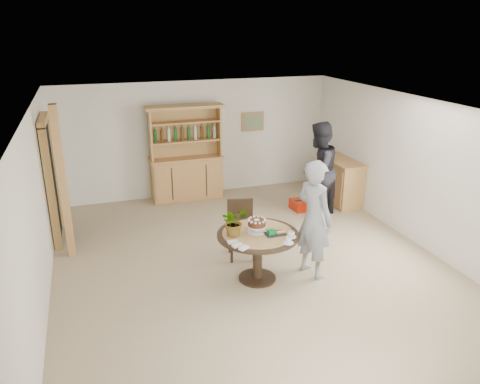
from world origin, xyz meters
name	(u,v)px	position (x,y,z in m)	size (l,w,h in m)	color
ground	(249,263)	(0.00, 0.00, 0.00)	(7.00, 7.00, 0.00)	tan
room_shell	(250,158)	(0.00, 0.01, 1.74)	(6.04, 7.04, 2.52)	white
doorway	(50,179)	(-2.93, 2.00, 1.11)	(0.13, 1.10, 2.18)	black
pine_post	(63,184)	(-2.70, 1.20, 1.25)	(0.12, 0.12, 2.50)	tan
hutch	(186,168)	(-0.30, 3.24, 0.69)	(1.62, 0.54, 2.04)	tan
sideboard	(339,181)	(2.74, 2.00, 0.47)	(0.54, 1.26, 0.94)	tan
dining_table	(258,243)	(-0.05, -0.50, 0.60)	(1.20, 1.20, 0.76)	black
dining_chair	(241,225)	(-0.04, 0.33, 0.54)	(0.50, 0.50, 0.95)	black
birthday_cake	(257,224)	(-0.05, -0.45, 0.88)	(0.30, 0.30, 0.20)	white
flower_vase	(234,221)	(-0.40, -0.45, 0.97)	(0.38, 0.33, 0.42)	#3F7233
gift_tray	(275,233)	(0.16, -0.62, 0.79)	(0.30, 0.20, 0.08)	black
coffee_cup_a	(291,235)	(0.35, -0.78, 0.80)	(0.15, 0.15, 0.09)	white
coffee_cup_b	(288,241)	(0.23, -0.95, 0.79)	(0.15, 0.15, 0.08)	white
napkins	(238,245)	(-0.46, -0.81, 0.77)	(0.24, 0.33, 0.03)	white
teen_boy	(314,219)	(0.80, -0.60, 0.90)	(0.66, 0.43, 1.81)	gray
adult_person	(318,170)	(1.91, 1.43, 0.95)	(0.92, 0.72, 1.90)	black
red_suitcase	(306,204)	(1.90, 1.84, 0.10)	(0.62, 0.44, 0.21)	red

